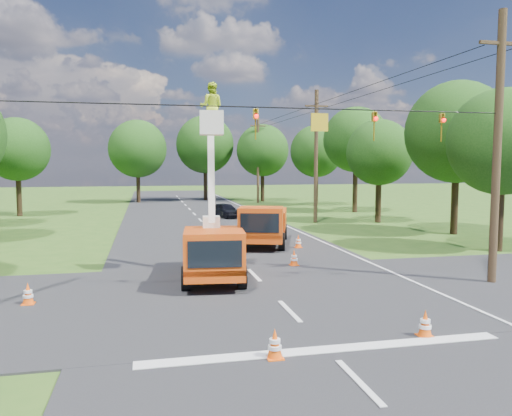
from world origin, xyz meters
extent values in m
plane|color=#2E5419|center=(0.00, 20.00, 0.00)|extent=(140.00, 140.00, 0.00)
cube|color=black|center=(0.00, 20.00, 0.00)|extent=(12.00, 100.00, 0.06)
cube|color=black|center=(0.00, 2.00, 0.00)|extent=(56.00, 10.00, 0.07)
cube|color=silver|center=(0.00, -3.20, 0.00)|extent=(9.00, 0.45, 0.02)
cube|color=silver|center=(5.60, 20.00, 0.00)|extent=(0.12, 90.00, 0.02)
cube|color=#C54A0D|center=(-1.66, 4.98, 0.68)|extent=(2.66, 5.88, 0.43)
cube|color=#C54A0D|center=(-1.87, 2.95, 1.42)|extent=(2.24, 1.82, 1.42)
cube|color=black|center=(-1.95, 2.15, 1.47)|extent=(1.80, 0.24, 0.90)
cube|color=#C54A0D|center=(-1.58, 5.73, 1.28)|extent=(2.58, 3.72, 0.95)
cylinder|color=black|center=(-2.84, 3.29, 0.44)|extent=(0.39, 0.90, 0.87)
cylinder|color=black|center=(-0.86, 3.08, 0.44)|extent=(0.39, 0.90, 0.87)
cylinder|color=black|center=(-2.46, 6.87, 0.44)|extent=(0.39, 0.90, 0.87)
cylinder|color=black|center=(-0.48, 6.66, 0.44)|extent=(0.39, 0.90, 0.87)
cube|color=silver|center=(-1.47, 6.77, 1.99)|extent=(0.78, 0.78, 0.52)
cube|color=silver|center=(-1.53, 6.25, 4.08)|extent=(0.40, 1.29, 4.11)
cube|color=silver|center=(-1.63, 5.26, 6.02)|extent=(0.99, 0.99, 0.90)
imported|color=#C6E526|center=(-1.63, 5.26, 6.63)|extent=(1.07, 0.93, 1.88)
cube|color=#C54A0D|center=(2.19, 12.52, 0.72)|extent=(3.92, 6.43, 0.45)
cube|color=#C54A0D|center=(1.54, 10.46, 1.51)|extent=(2.62, 2.29, 1.51)
cube|color=black|center=(1.28, 9.64, 1.56)|extent=(1.84, 0.63, 0.96)
cube|color=#C54A0D|center=(2.43, 13.29, 1.36)|extent=(3.37, 4.26, 1.01)
cylinder|color=black|center=(0.61, 11.01, 0.46)|extent=(0.58, 0.98, 0.93)
cylinder|color=black|center=(2.62, 10.38, 0.46)|extent=(0.58, 0.98, 0.93)
cylinder|color=black|center=(1.75, 14.66, 0.46)|extent=(0.58, 0.98, 0.93)
cylinder|color=black|center=(3.77, 14.03, 0.46)|extent=(0.58, 0.98, 0.93)
imported|color=#F24D14|center=(-2.06, 4.07, 0.93)|extent=(0.81, 0.72, 1.86)
imported|color=black|center=(2.29, 26.76, 0.62)|extent=(2.66, 3.90, 1.23)
cone|color=#FF590D|center=(-1.35, -3.40, 0.38)|extent=(0.36, 0.36, 0.70)
cube|color=#FF590D|center=(-1.35, -3.40, 0.04)|extent=(0.38, 0.38, 0.04)
cylinder|color=white|center=(-1.35, -3.40, 0.44)|extent=(0.26, 0.26, 0.09)
cylinder|color=white|center=(-1.35, -3.40, 0.29)|extent=(0.31, 0.31, 0.09)
cone|color=#FF590D|center=(2.79, -2.84, 0.38)|extent=(0.36, 0.36, 0.70)
cube|color=#FF590D|center=(2.79, -2.84, 0.04)|extent=(0.38, 0.38, 0.04)
cylinder|color=white|center=(2.79, -2.84, 0.44)|extent=(0.26, 0.26, 0.09)
cylinder|color=white|center=(2.79, -2.84, 0.29)|extent=(0.31, 0.31, 0.09)
cone|color=#FF590D|center=(2.12, 6.56, 0.38)|extent=(0.36, 0.36, 0.70)
cube|color=#FF590D|center=(2.12, 6.56, 0.04)|extent=(0.38, 0.38, 0.04)
cylinder|color=white|center=(2.12, 6.56, 0.44)|extent=(0.26, 0.26, 0.09)
cylinder|color=white|center=(2.12, 6.56, 0.29)|extent=(0.31, 0.31, 0.09)
cone|color=#FF590D|center=(3.70, 10.98, 0.38)|extent=(0.36, 0.36, 0.70)
cube|color=#FF590D|center=(3.70, 10.98, 0.04)|extent=(0.38, 0.38, 0.04)
cylinder|color=white|center=(3.70, 10.98, 0.44)|extent=(0.26, 0.26, 0.09)
cylinder|color=white|center=(3.70, 10.98, 0.29)|extent=(0.31, 0.31, 0.09)
cone|color=#FF590D|center=(-7.85, 2.54, 0.38)|extent=(0.36, 0.36, 0.70)
cube|color=#FF590D|center=(-7.85, 2.54, 0.04)|extent=(0.38, 0.38, 0.04)
cylinder|color=white|center=(-7.85, 2.54, 0.44)|extent=(0.26, 0.26, 0.09)
cylinder|color=white|center=(-7.85, 2.54, 0.29)|extent=(0.31, 0.31, 0.09)
cone|color=#FF590D|center=(3.43, 15.85, 0.38)|extent=(0.36, 0.36, 0.70)
cube|color=#FF590D|center=(3.43, 15.85, 0.04)|extent=(0.38, 0.38, 0.04)
cylinder|color=white|center=(3.43, 15.85, 0.44)|extent=(0.26, 0.26, 0.09)
cylinder|color=white|center=(3.43, 15.85, 0.29)|extent=(0.31, 0.31, 0.09)
cylinder|color=#4C3823|center=(8.50, 2.00, 5.00)|extent=(0.30, 0.30, 10.00)
cube|color=#4C3823|center=(8.50, 2.00, 8.80)|extent=(1.80, 0.12, 0.12)
cylinder|color=#4C3823|center=(8.50, 22.00, 5.00)|extent=(0.30, 0.30, 10.00)
cube|color=#4C3823|center=(8.50, 22.00, 8.80)|extent=(1.80, 0.12, 0.12)
cylinder|color=#4C3823|center=(8.50, 42.00, 5.00)|extent=(0.30, 0.30, 10.00)
cube|color=#4C3823|center=(8.50, 42.00, 8.80)|extent=(1.80, 0.12, 0.12)
cylinder|color=black|center=(-0.50, 2.00, 6.30)|extent=(18.00, 0.04, 0.04)
cube|color=gold|center=(1.60, 2.00, 5.85)|extent=(0.60, 0.05, 0.60)
imported|color=gold|center=(-0.60, 2.00, 5.75)|extent=(0.16, 0.20, 1.00)
sphere|color=#FF0C0C|center=(-0.60, 1.88, 6.00)|extent=(0.14, 0.14, 0.14)
imported|color=gold|center=(3.60, 2.00, 5.75)|extent=(0.16, 0.20, 1.00)
sphere|color=#FF0C0C|center=(3.60, 1.88, 6.00)|extent=(0.14, 0.14, 0.14)
imported|color=gold|center=(6.20, 2.00, 5.75)|extent=(0.16, 0.20, 1.00)
sphere|color=#FF0C0C|center=(6.20, 1.88, 6.00)|extent=(0.14, 0.14, 0.14)
cylinder|color=#382616|center=(-14.80, 32.00, 2.02)|extent=(0.44, 0.44, 4.05)
sphere|color=#194211|center=(-14.80, 32.00, 5.70)|extent=(5.40, 5.40, 5.40)
cylinder|color=#382616|center=(13.50, 8.00, 1.98)|extent=(0.44, 0.44, 3.96)
sphere|color=#194211|center=(13.50, 8.00, 5.58)|extent=(5.40, 5.40, 5.40)
cylinder|color=#382616|center=(15.00, 14.00, 2.29)|extent=(0.44, 0.44, 4.58)
sphere|color=#194211|center=(15.00, 14.00, 6.45)|extent=(6.40, 6.40, 6.40)
cylinder|color=#382616|center=(13.20, 21.00, 1.89)|extent=(0.44, 0.44, 3.78)
sphere|color=#194211|center=(13.20, 21.00, 5.33)|extent=(5.00, 5.00, 5.00)
cylinder|color=#382616|center=(14.80, 29.00, 2.38)|extent=(0.44, 0.44, 4.75)
sphere|color=#194211|center=(14.80, 29.00, 6.70)|extent=(6.00, 6.00, 6.00)
cylinder|color=#382616|center=(13.80, 37.00, 2.07)|extent=(0.44, 0.44, 4.14)
sphere|color=#194211|center=(13.80, 37.00, 5.83)|extent=(5.60, 5.60, 5.60)
cylinder|color=#382616|center=(-5.00, 45.00, 2.20)|extent=(0.44, 0.44, 4.40)
sphere|color=#194211|center=(-5.00, 45.00, 6.20)|extent=(6.60, 6.60, 6.60)
cylinder|color=#382616|center=(3.00, 47.00, 2.42)|extent=(0.44, 0.44, 4.84)
sphere|color=#194211|center=(3.00, 47.00, 6.82)|extent=(7.00, 7.00, 7.00)
cylinder|color=#382616|center=(9.50, 44.00, 2.16)|extent=(0.44, 0.44, 4.31)
sphere|color=#194211|center=(9.50, 44.00, 6.08)|extent=(6.20, 6.20, 6.20)
camera|label=1|loc=(-4.15, -14.08, 4.45)|focal=35.00mm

